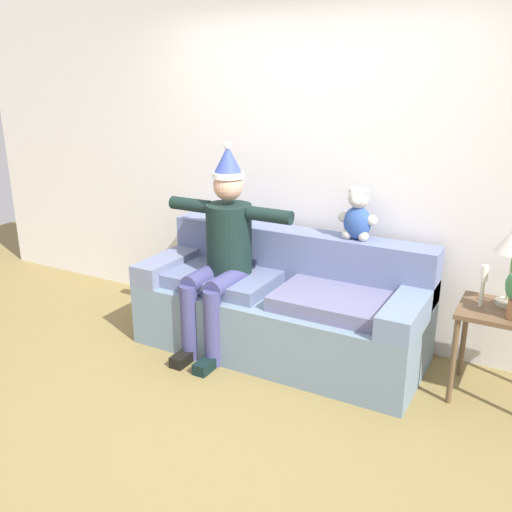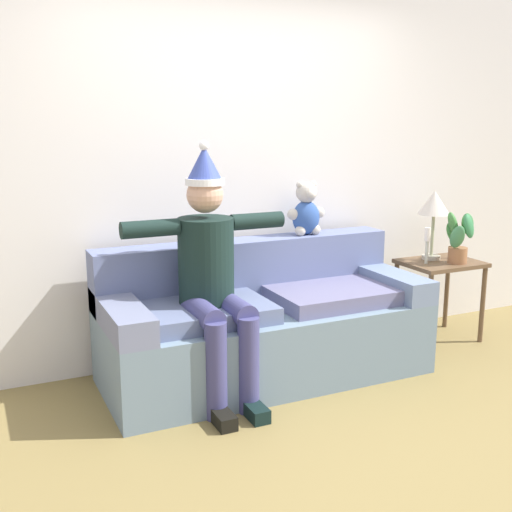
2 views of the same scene
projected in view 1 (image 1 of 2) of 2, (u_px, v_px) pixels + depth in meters
ground_plane at (206, 418)px, 3.43m from camera, size 10.00×10.00×0.00m
back_wall at (314, 163)px, 4.29m from camera, size 7.00×0.10×2.70m
couch at (282, 306)px, 4.18m from camera, size 2.11×0.85×0.87m
person_seated at (222, 247)px, 4.10m from camera, size 1.02×0.77×1.55m
teddy_bear at (358, 216)px, 3.97m from camera, size 0.29×0.17×0.38m
side_table at (506, 326)px, 3.47m from camera, size 0.57×0.45×0.62m
candle_tall at (484, 280)px, 3.44m from camera, size 0.04×0.04×0.27m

